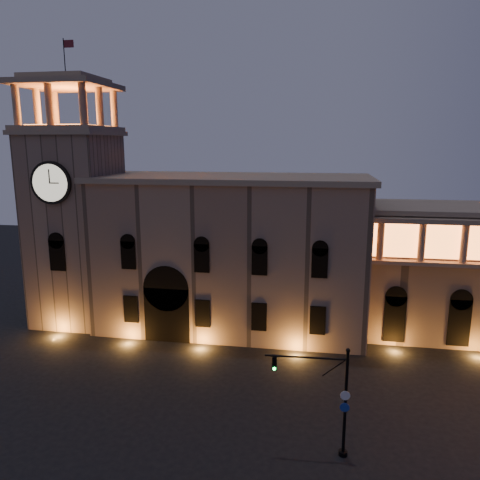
# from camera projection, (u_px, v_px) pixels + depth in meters

# --- Properties ---
(ground) EXTENTS (160.00, 160.00, 0.00)m
(ground) POSITION_uv_depth(u_px,v_px,m) (204.00, 439.00, 34.05)
(ground) COLOR black
(ground) RESTS_ON ground
(government_building) EXTENTS (30.80, 12.80, 17.60)m
(government_building) POSITION_uv_depth(u_px,v_px,m) (231.00, 253.00, 53.78)
(government_building) COLOR #8C705C
(government_building) RESTS_ON ground
(clock_tower) EXTENTS (9.80, 9.80, 32.40)m
(clock_tower) POSITION_uv_depth(u_px,v_px,m) (76.00, 218.00, 55.10)
(clock_tower) COLOR #8C705C
(clock_tower) RESTS_ON ground
(traffic_light) EXTENTS (5.78, 0.75, 7.93)m
(traffic_light) POSITION_uv_depth(u_px,v_px,m) (331.00, 399.00, 31.55)
(traffic_light) COLOR black
(traffic_light) RESTS_ON ground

